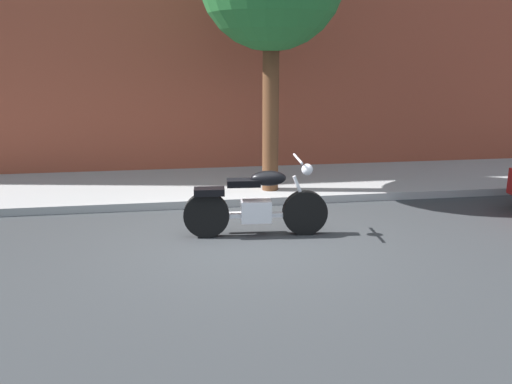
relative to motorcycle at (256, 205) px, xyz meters
The scene contains 3 objects.
ground_plane 0.53m from the motorcycle, 122.01° to the right, with size 60.00×60.00×0.00m, color #303335.
sidewalk 3.03m from the motorcycle, 92.57° to the left, with size 19.85×2.85×0.14m, color #969696.
motorcycle is the anchor object (origin of this frame).
Camera 1 is at (-1.03, -7.15, 2.56)m, focal length 37.10 mm.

